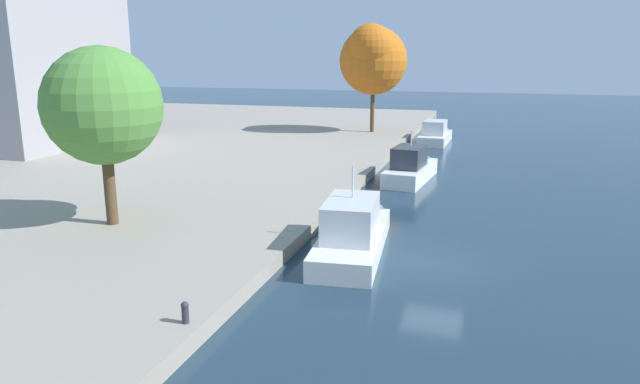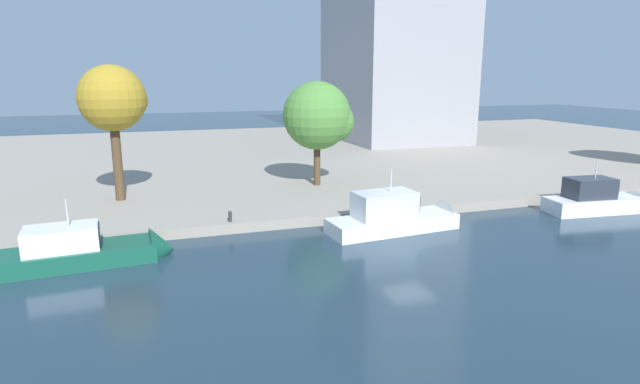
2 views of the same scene
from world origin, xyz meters
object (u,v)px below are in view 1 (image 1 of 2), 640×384
motor_yacht_4 (436,136)px  mooring_bollard_0 (185,312)px  tree_0 (372,58)px  motor_yacht_3 (412,170)px  tree_1 (105,105)px  motor_yacht_2 (354,232)px

motor_yacht_4 → mooring_bollard_0: motor_yacht_4 is taller
motor_yacht_4 → tree_0: bearing=87.1°
tree_0 → motor_yacht_4: bearing=-95.0°
motor_yacht_3 → mooring_bollard_0: (-25.35, 3.26, 0.37)m
motor_yacht_4 → motor_yacht_3: bearing=-177.2°
motor_yacht_3 → motor_yacht_4: (17.93, 0.20, -0.06)m
tree_1 → mooring_bollard_0: bearing=-134.5°
motor_yacht_2 → tree_1: 12.83m
mooring_bollard_0 → tree_0: bearing=4.7°
motor_yacht_2 → motor_yacht_4: motor_yacht_2 is taller
motor_yacht_3 → tree_1: tree_1 is taller
motor_yacht_2 → tree_1: (-1.56, 11.47, 5.52)m
motor_yacht_3 → tree_1: bearing=150.3°
motor_yacht_2 → motor_yacht_3: (15.28, -0.44, -0.07)m
motor_yacht_2 → tree_1: tree_1 is taller
tree_0 → tree_1: 35.76m
tree_1 → tree_0: bearing=-8.1°
mooring_bollard_0 → motor_yacht_3: bearing=-7.3°
tree_1 → motor_yacht_2: bearing=-82.3°
motor_yacht_4 → tree_1: 37.12m
motor_yacht_2 → mooring_bollard_0: bearing=158.9°
motor_yacht_3 → mooring_bollard_0: motor_yacht_3 is taller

